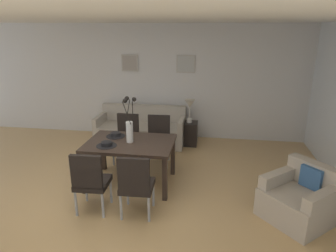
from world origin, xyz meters
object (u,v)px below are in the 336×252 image
object	(u,v)px
armchair	(300,199)
bowl_near_right	(115,134)
dining_chair_near_left	(90,180)
bowl_near_left	(106,143)
framed_picture_left	(130,63)
dining_chair_far_left	(136,183)
dining_chair_near_right	(127,136)
centerpiece_vase	(129,125)
table_lamp	(190,106)
side_table	(189,133)
dining_table	(130,147)
sofa	(141,130)
framed_picture_center	(186,64)
dining_chair_far_right	(158,138)

from	to	relation	value
armchair	bowl_near_right	bearing A→B (deg)	163.94
dining_chair_near_left	bowl_near_left	xyz separation A→B (m)	(0.00, 0.68, 0.27)
armchair	framed_picture_left	xyz separation A→B (m)	(-3.17, 3.02, 1.44)
dining_chair_near_left	dining_chair_far_left	bearing A→B (deg)	0.77
dining_chair_near_right	framed_picture_left	size ratio (longest dim) A/B	2.38
dining_chair_near_right	bowl_near_right	size ratio (longest dim) A/B	5.41
centerpiece_vase	bowl_near_right	xyz separation A→B (m)	(-0.32, 0.22, -0.24)
dining_chair_far_left	table_lamp	xyz separation A→B (m)	(0.47, 2.82, 0.38)
side_table	dining_table	bearing A→B (deg)	-112.53
dining_chair_far_left	bowl_near_left	xyz separation A→B (m)	(-0.64, 0.67, 0.27)
bowl_near_right	dining_chair_near_right	bearing A→B (deg)	90.79
centerpiece_vase	sofa	xyz separation A→B (m)	(-0.29, 1.92, -0.74)
dining_table	dining_chair_near_right	bearing A→B (deg)	110.06
centerpiece_vase	side_table	xyz separation A→B (m)	(0.80, 1.92, -0.76)
dining_table	dining_chair_near_right	distance (m)	0.96
framed_picture_left	bowl_near_right	bearing A→B (deg)	-81.39
dining_chair_far_left	bowl_near_right	xyz separation A→B (m)	(-0.64, 1.12, 0.27)
dining_table	table_lamp	size ratio (longest dim) A/B	2.75
dining_chair_far_left	framed_picture_center	bearing A→B (deg)	84.40
dining_table	dining_chair_far_left	bearing A→B (deg)	-70.16
dining_chair_far_left	dining_chair_far_right	size ratio (longest dim) A/B	1.00
dining_chair_far_left	bowl_near_right	distance (m)	1.31
bowl_near_right	bowl_near_left	bearing A→B (deg)	-90.00
dining_table	dining_chair_far_left	world-z (taller)	dining_chair_far_left
bowl_near_left	armchair	size ratio (longest dim) A/B	0.15
dining_chair_far_left	side_table	bearing A→B (deg)	80.45
bowl_near_left	framed_picture_center	bearing A→B (deg)	69.98
dining_table	dining_chair_near_left	bearing A→B (deg)	-109.28
dining_chair_far_right	sofa	xyz separation A→B (m)	(-0.59, 1.03, -0.23)
dining_chair_near_left	dining_chair_far_left	distance (m)	0.64
dining_chair_far_right	bowl_near_right	size ratio (longest dim) A/B	5.41
dining_chair_far_right	table_lamp	world-z (taller)	table_lamp
dining_chair_near_right	dining_chair_near_left	bearing A→B (deg)	-89.74
framed_picture_center	armchair	bearing A→B (deg)	-58.13
dining_chair_near_right	sofa	xyz separation A→B (m)	(0.03, 1.03, -0.23)
bowl_near_left	framed_picture_center	size ratio (longest dim) A/B	0.40
framed_picture_left	armchair	bearing A→B (deg)	-43.57
armchair	framed_picture_center	size ratio (longest dim) A/B	2.67
dining_chair_far_right	framed_picture_left	xyz separation A→B (m)	(-0.95, 1.54, 1.22)
bowl_near_right	table_lamp	distance (m)	2.03
dining_chair_near_right	bowl_near_right	world-z (taller)	dining_chair_near_right
dining_table	side_table	bearing A→B (deg)	67.47
centerpiece_vase	bowl_near_right	distance (m)	0.46
dining_chair_near_right	bowl_near_right	distance (m)	0.72
dining_chair_near_right	bowl_near_left	world-z (taller)	dining_chair_near_right
dining_chair_far_right	framed_picture_center	size ratio (longest dim) A/B	2.17
bowl_near_right	armchair	size ratio (longest dim) A/B	0.15
dining_table	side_table	xyz separation A→B (m)	(0.80, 1.92, -0.39)
centerpiece_vase	dining_chair_near_left	bearing A→B (deg)	-109.30
sofa	armchair	world-z (taller)	sofa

